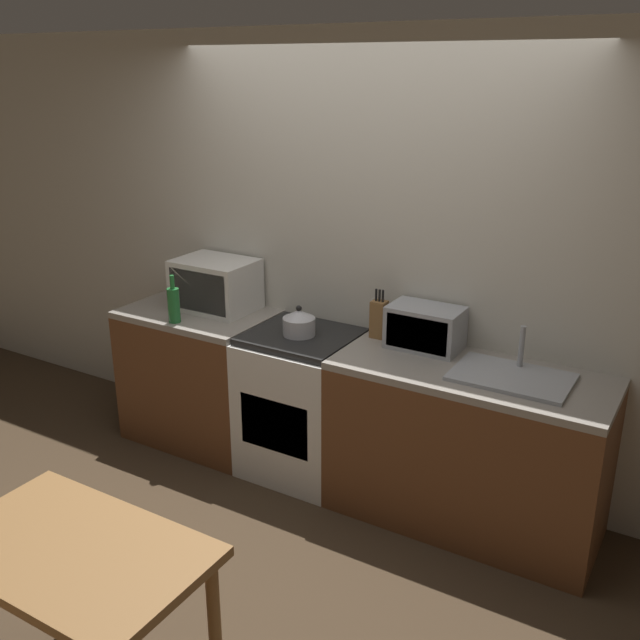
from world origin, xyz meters
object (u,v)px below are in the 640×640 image
(dining_table, at_px, (76,572))
(kettle, at_px, (299,323))
(toaster_oven, at_px, (425,328))
(stove_range, at_px, (302,403))
(bottle, at_px, (174,304))
(microwave, at_px, (215,285))

(dining_table, bearing_deg, kettle, 97.67)
(kettle, distance_m, toaster_oven, 0.73)
(stove_range, xyz_separation_m, kettle, (-0.00, -0.02, 0.53))
(kettle, bearing_deg, toaster_oven, 14.57)
(bottle, bearing_deg, microwave, 79.53)
(kettle, xyz_separation_m, toaster_oven, (0.71, 0.18, 0.04))
(kettle, relative_size, microwave, 0.38)
(microwave, distance_m, bottle, 0.34)
(bottle, height_order, toaster_oven, bottle)
(stove_range, bearing_deg, microwave, 171.78)
(microwave, relative_size, dining_table, 0.51)
(toaster_oven, bearing_deg, microwave, -177.58)
(microwave, xyz_separation_m, dining_table, (0.97, -2.04, -0.41))
(stove_range, distance_m, kettle, 0.53)
(bottle, xyz_separation_m, dining_table, (1.03, -1.71, -0.36))
(toaster_oven, bearing_deg, bottle, -165.24)
(bottle, relative_size, dining_table, 0.30)
(stove_range, height_order, bottle, bottle)
(kettle, height_order, microwave, microwave)
(microwave, bearing_deg, bottle, -100.47)
(kettle, bearing_deg, microwave, 170.12)
(stove_range, height_order, toaster_oven, toaster_oven)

